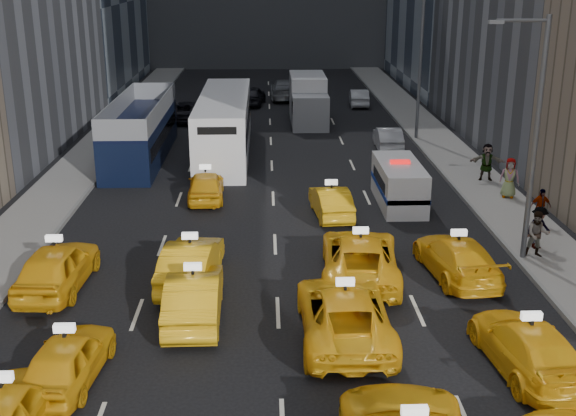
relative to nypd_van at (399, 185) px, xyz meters
name	(u,v)px	position (x,y,z in m)	size (l,w,h in m)	color
sidewalk_west	(78,171)	(-16.32, 6.05, -0.88)	(3.00, 90.00, 0.15)	gray
sidewalk_east	(463,167)	(4.68, 6.05, -0.88)	(3.00, 90.00, 0.15)	gray
curb_west	(105,170)	(-14.87, 6.05, -0.86)	(0.15, 90.00, 0.18)	slate
curb_east	(437,167)	(3.23, 6.05, -0.86)	(0.15, 90.00, 0.18)	slate
streetlight_near	(533,133)	(3.36, -6.95, 3.97)	(2.15, 0.22, 9.00)	#595B60
streetlight_far	(418,62)	(3.36, 13.05, 3.97)	(2.15, 0.22, 9.00)	#595B60
taxi_4	(6,412)	(-12.27, -17.25, -0.24)	(1.68, 4.17, 1.42)	yellow
taxi_8	(68,359)	(-11.45, -14.84, -0.26)	(1.63, 4.04, 1.38)	yellow
taxi_9	(194,296)	(-8.44, -11.28, -0.18)	(1.64, 4.71, 1.55)	yellow
taxi_10	(344,313)	(-3.88, -12.62, -0.16)	(2.62, 5.67, 1.58)	yellow
taxi_11	(528,347)	(0.92, -14.62, -0.25)	(1.98, 4.86, 1.41)	yellow
taxi_12	(57,267)	(-13.32, -8.90, -0.13)	(1.93, 4.79, 1.63)	yellow
taxi_13	(191,263)	(-8.79, -8.61, -0.17)	(1.65, 4.72, 1.56)	yellow
taxi_14	(360,257)	(-2.88, -8.36, -0.16)	(2.64, 5.72, 1.59)	yellow
taxi_15	(457,257)	(0.60, -8.29, -0.23)	(2.01, 4.95, 1.44)	yellow
taxi_16	(206,186)	(-9.00, 0.94, -0.25)	(1.65, 4.11, 1.40)	yellow
taxi_17	(331,202)	(-3.30, -1.59, -0.28)	(1.42, 4.08, 1.34)	yellow
nypd_van	(399,185)	(0.00, 0.00, 0.00)	(2.42, 5.09, 2.11)	silver
double_decker	(141,130)	(-13.29, 8.89, 0.75)	(4.25, 12.05, 3.43)	black
city_bus	(224,125)	(-8.56, 9.89, 0.76)	(3.03, 13.41, 3.45)	white
box_truck	(308,100)	(-3.11, 18.78, 0.65)	(2.81, 7.24, 3.26)	silver
misc_car_0	(388,138)	(1.25, 10.64, -0.27)	(1.45, 4.15, 1.37)	#A6A7AD
misc_car_1	(188,111)	(-11.72, 19.65, -0.25)	(2.32, 5.02, 1.40)	black
misc_car_2	(285,89)	(-4.50, 28.34, -0.13)	(2.31, 5.68, 1.65)	slate
misc_car_3	(252,96)	(-7.19, 25.72, -0.19)	(1.79, 4.45, 1.52)	black
misc_car_4	(359,97)	(1.31, 25.11, -0.28)	(1.41, 4.05, 1.34)	#9FA2A7
pedestrian_1	(537,234)	(3.97, -6.91, 0.08)	(0.86, 0.47, 1.77)	gray
pedestrian_2	(539,228)	(4.32, -6.06, 0.04)	(1.09, 0.45, 1.68)	gray
pedestrian_3	(540,207)	(5.36, -3.45, 0.00)	(0.93, 0.42, 1.59)	gray
pedestrian_4	(509,178)	(5.31, 0.45, 0.15)	(0.93, 0.51, 1.90)	gray
pedestrian_5	(487,162)	(5.09, 3.37, 0.14)	(1.75, 0.50, 1.89)	gray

